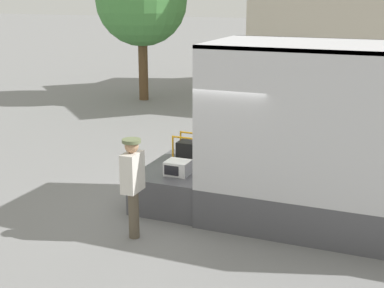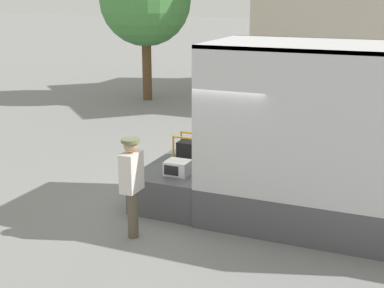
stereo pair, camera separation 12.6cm
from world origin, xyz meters
TOP-DOWN VIEW (x-y plane):
  - ground_plane at (0.00, 0.00)m, footprint 160.00×160.00m
  - tailgate_deck at (-0.68, 0.00)m, footprint 1.36×2.12m
  - microwave at (-0.56, -0.46)m, footprint 0.45×0.41m
  - portable_generator at (-0.66, 0.48)m, footprint 0.66×0.44m
  - worker_person at (-0.78, -1.84)m, footprint 0.31×0.44m
  - street_tree at (-6.22, 9.19)m, footprint 3.43×3.43m

SIDE VIEW (x-z plane):
  - ground_plane at x=0.00m, z-range 0.00..0.00m
  - tailgate_deck at x=-0.68m, z-range 0.00..0.72m
  - microwave at x=-0.56m, z-range 0.72..0.98m
  - portable_generator at x=-0.66m, z-range 0.65..1.19m
  - worker_person at x=-0.78m, z-range 0.20..1.94m
  - street_tree at x=-6.22m, z-range 1.01..6.51m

